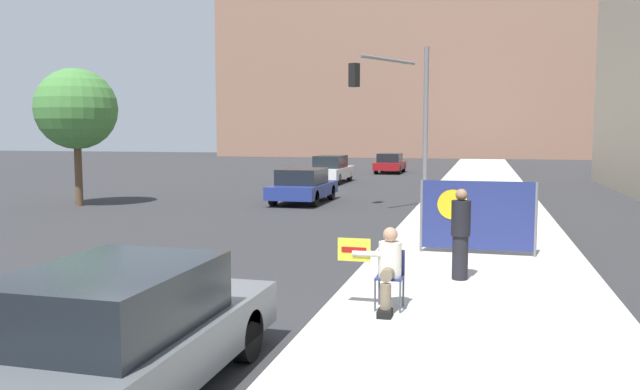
# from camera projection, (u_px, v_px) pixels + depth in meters

# --- Properties ---
(ground_plane) EXTENTS (160.00, 160.00, 0.00)m
(ground_plane) POSITION_uv_depth(u_px,v_px,m) (137.00, 373.00, 7.25)
(ground_plane) COLOR #303033
(sidewalk_curb) EXTENTS (4.42, 90.00, 0.17)m
(sidewalk_curb) POSITION_uv_depth(u_px,v_px,m) (479.00, 215.00, 20.73)
(sidewalk_curb) COLOR beige
(sidewalk_curb) RESTS_ON ground_plane
(building_backdrop_far) EXTENTS (52.00, 12.00, 22.63)m
(building_backdrop_far) POSITION_uv_depth(u_px,v_px,m) (436.00, 63.00, 74.97)
(building_backdrop_far) COLOR #936B56
(building_backdrop_far) RESTS_ON ground_plane
(seated_protester) EXTENTS (0.98, 0.77, 1.22)m
(seated_protester) POSITION_uv_depth(u_px,v_px,m) (388.00, 266.00, 9.18)
(seated_protester) COLOR #474C56
(seated_protester) RESTS_ON sidewalk_curb
(jogger_on_sidewalk) EXTENTS (0.34, 0.34, 1.63)m
(jogger_on_sidewalk) POSITION_uv_depth(u_px,v_px,m) (461.00, 234.00, 11.09)
(jogger_on_sidewalk) COLOR black
(jogger_on_sidewalk) RESTS_ON sidewalk_curb
(protest_banner) EXTENTS (2.46, 0.06, 1.59)m
(protest_banner) POSITION_uv_depth(u_px,v_px,m) (477.00, 215.00, 13.45)
(protest_banner) COLOR slate
(protest_banner) RESTS_ON sidewalk_curb
(traffic_light_pole) EXTENTS (2.99, 2.76, 5.43)m
(traffic_light_pole) POSITION_uv_depth(u_px,v_px,m) (396.00, 102.00, 21.29)
(traffic_light_pole) COLOR slate
(traffic_light_pole) RESTS_ON sidewalk_curb
(parked_car_curbside) EXTENTS (1.88, 4.35, 1.44)m
(parked_car_curbside) POSITION_uv_depth(u_px,v_px,m) (121.00, 333.00, 6.44)
(parked_car_curbside) COLOR #565B60
(parked_car_curbside) RESTS_ON ground_plane
(car_on_road_nearest) EXTENTS (1.88, 4.28, 1.38)m
(car_on_road_nearest) POSITION_uv_depth(u_px,v_px,m) (303.00, 186.00, 25.08)
(car_on_road_nearest) COLOR navy
(car_on_road_nearest) RESTS_ON ground_plane
(car_on_road_midblock) EXTENTS (1.70, 4.75, 1.55)m
(car_on_road_midblock) POSITION_uv_depth(u_px,v_px,m) (331.00, 169.00, 35.29)
(car_on_road_midblock) COLOR white
(car_on_road_midblock) RESTS_ON ground_plane
(car_on_road_distant) EXTENTS (1.79, 4.32, 1.39)m
(car_on_road_distant) POSITION_uv_depth(u_px,v_px,m) (390.00, 163.00, 44.11)
(car_on_road_distant) COLOR maroon
(car_on_road_distant) RESTS_ON ground_plane
(street_tree_near_curb) EXTENTS (3.07, 3.07, 5.25)m
(street_tree_near_curb) POSITION_uv_depth(u_px,v_px,m) (76.00, 109.00, 23.72)
(street_tree_near_curb) COLOR brown
(street_tree_near_curb) RESTS_ON ground_plane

